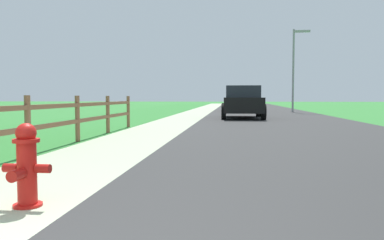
% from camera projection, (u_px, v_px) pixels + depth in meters
% --- Properties ---
extents(ground_plane, '(120.00, 120.00, 0.00)m').
position_uv_depth(ground_plane, '(211.00, 112.00, 26.53)').
color(ground_plane, '#2E7530').
extents(road_asphalt, '(7.00, 66.00, 0.01)m').
position_uv_depth(road_asphalt, '(260.00, 111.00, 28.13)').
color(road_asphalt, '#2C2C2C').
rests_on(road_asphalt, ground).
extents(curb_concrete, '(6.00, 66.00, 0.01)m').
position_uv_depth(curb_concrete, '(173.00, 111.00, 28.83)').
color(curb_concrete, '#A2AF8E').
rests_on(curb_concrete, ground).
extents(grass_verge, '(5.00, 66.00, 0.00)m').
position_uv_depth(grass_verge, '(154.00, 111.00, 29.00)').
color(grass_verge, '#2E7530').
rests_on(grass_verge, ground).
extents(fire_hydrant, '(0.47, 0.40, 0.82)m').
position_uv_depth(fire_hydrant, '(26.00, 165.00, 3.69)').
color(fire_hydrant, red).
rests_on(fire_hydrant, ground).
extents(rail_fence, '(0.11, 11.13, 1.11)m').
position_uv_depth(rail_fence, '(56.00, 118.00, 7.94)').
color(rail_fence, brown).
rests_on(rail_fence, ground).
extents(parked_suv_black, '(2.17, 4.41, 1.62)m').
position_uv_depth(parked_suv_black, '(242.00, 102.00, 19.20)').
color(parked_suv_black, black).
rests_on(parked_suv_black, ground).
extents(parked_car_red, '(2.08, 4.74, 1.62)m').
position_uv_depth(parked_car_red, '(240.00, 100.00, 28.57)').
color(parked_car_red, maroon).
rests_on(parked_car_red, ground).
extents(street_lamp, '(1.17, 0.20, 5.75)m').
position_uv_depth(street_lamp, '(295.00, 63.00, 26.29)').
color(street_lamp, gray).
rests_on(street_lamp, ground).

